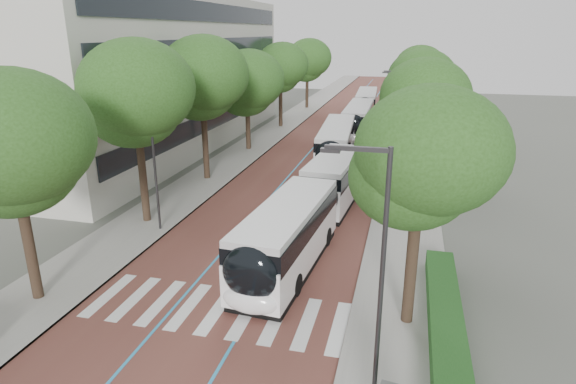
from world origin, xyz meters
name	(u,v)px	position (x,y,z in m)	size (l,w,h in m)	color
ground	(203,324)	(0.00, 0.00, 0.00)	(160.00, 160.00, 0.00)	#51544C
road	(343,130)	(0.00, 40.00, 0.01)	(11.00, 140.00, 0.02)	brown
sidewalk_left	(281,126)	(-7.50, 40.00, 0.06)	(4.00, 140.00, 0.12)	#9A9891
sidewalk_right	(410,132)	(7.50, 40.00, 0.06)	(4.00, 140.00, 0.12)	#9A9891
kerb_left	(296,127)	(-5.60, 40.00, 0.06)	(0.20, 140.00, 0.14)	gray
kerb_right	(393,132)	(5.60, 40.00, 0.06)	(0.20, 140.00, 0.14)	gray
zebra_crossing	(217,310)	(0.20, 1.00, 0.03)	(10.55, 3.60, 0.01)	silver
lane_line_left	(330,129)	(-1.60, 40.00, 0.02)	(0.12, 126.00, 0.01)	#2890CA
lane_line_right	(357,130)	(1.60, 40.00, 0.02)	(0.12, 126.00, 0.01)	#2890CA
office_building	(130,72)	(-19.47, 28.00, 7.00)	(18.11, 40.00, 14.00)	#B1AFA4
hedge	(448,348)	(9.10, 0.00, 0.52)	(1.20, 14.00, 0.80)	#1B4919
streetlight_near	(376,266)	(6.62, -3.00, 4.82)	(1.82, 0.20, 8.00)	#2F2F32
streetlight_far	(401,116)	(6.62, 22.00, 4.82)	(1.82, 0.20, 8.00)	#2F2F32
lamp_post_left	(154,161)	(-6.10, 8.00, 4.12)	(0.14, 0.14, 8.00)	#2F2F32
trees_left	(236,81)	(-7.50, 25.25, 6.70)	(6.46, 61.25, 10.06)	black
trees_right	(418,91)	(7.70, 23.77, 6.44)	(5.73, 47.47, 8.90)	black
lead_bus	(310,210)	(2.38, 9.15, 1.63)	(3.91, 18.53, 3.20)	black
bus_queued_0	(336,145)	(1.36, 25.14, 1.62)	(3.34, 12.54, 3.20)	white
bus_queued_1	(358,120)	(1.87, 37.48, 1.62)	(2.72, 12.44, 3.20)	white
bus_queued_2	(366,103)	(1.56, 50.50, 1.62)	(3.14, 12.51, 3.20)	white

